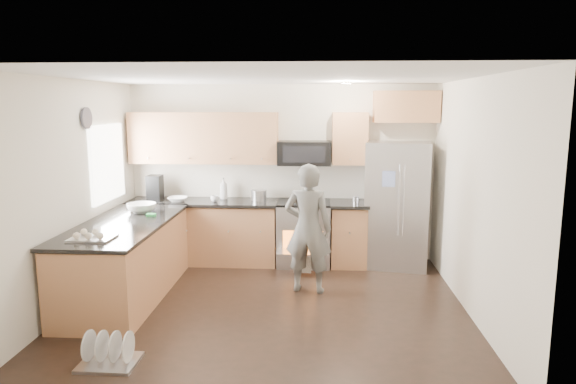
# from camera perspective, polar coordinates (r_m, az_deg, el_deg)

# --- Properties ---
(ground) EXTENTS (4.50, 4.50, 0.00)m
(ground) POSITION_cam_1_polar(r_m,az_deg,el_deg) (6.06, -2.18, -12.71)
(ground) COLOR black
(ground) RESTS_ON ground
(room_shell) EXTENTS (4.54, 4.04, 2.62)m
(room_shell) POSITION_cam_1_polar(r_m,az_deg,el_deg) (5.66, -2.64, 3.24)
(room_shell) COLOR silver
(room_shell) RESTS_ON ground
(back_cabinet_run) EXTENTS (4.45, 0.64, 2.50)m
(back_cabinet_run) POSITION_cam_1_polar(r_m,az_deg,el_deg) (7.54, -5.35, -0.63)
(back_cabinet_run) COLOR #BC7B4B
(back_cabinet_run) RESTS_ON ground
(peninsula) EXTENTS (0.96, 2.36, 1.04)m
(peninsula) POSITION_cam_1_polar(r_m,az_deg,el_deg) (6.54, -17.55, -7.16)
(peninsula) COLOR #BC7B4B
(peninsula) RESTS_ON ground
(stove_range) EXTENTS (0.76, 0.97, 1.79)m
(stove_range) POSITION_cam_1_polar(r_m,az_deg,el_deg) (7.45, 1.76, -2.97)
(stove_range) COLOR #B7B7BC
(stove_range) RESTS_ON ground
(refrigerator) EXTENTS (0.98, 0.82, 1.79)m
(refrigerator) POSITION_cam_1_polar(r_m,az_deg,el_deg) (7.49, 12.01, -1.39)
(refrigerator) COLOR #B7B7BC
(refrigerator) RESTS_ON ground
(person) EXTENTS (0.64, 0.48, 1.61)m
(person) POSITION_cam_1_polar(r_m,az_deg,el_deg) (6.33, 2.24, -4.06)
(person) COLOR slate
(person) RESTS_ON ground
(dish_rack) EXTENTS (0.51, 0.41, 0.31)m
(dish_rack) POSITION_cam_1_polar(r_m,az_deg,el_deg) (5.10, -19.26, -16.76)
(dish_rack) COLOR #B7B7BC
(dish_rack) RESTS_ON ground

